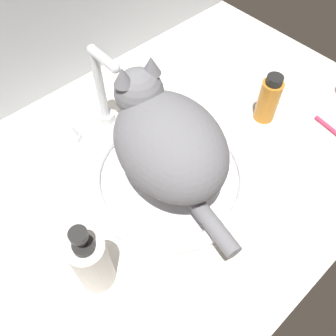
{
  "coord_description": "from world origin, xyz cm",
  "views": [
    {
      "loc": [
        -28.22,
        -33.34,
        65.55
      ],
      "look_at": [
        -0.49,
        -2.79,
        7.0
      ],
      "focal_mm": 37.64,
      "sensor_mm": 36.0,
      "label": 1
    }
  ],
  "objects_px": {
    "sink_basin": "(168,175)",
    "faucet": "(102,98)",
    "amber_bottle": "(269,99)",
    "cat": "(164,140)",
    "soap_pump_bottle": "(92,262)"
  },
  "relations": [
    {
      "from": "cat",
      "to": "amber_bottle",
      "type": "height_order",
      "value": "cat"
    },
    {
      "from": "sink_basin",
      "to": "amber_bottle",
      "type": "height_order",
      "value": "amber_bottle"
    },
    {
      "from": "sink_basin",
      "to": "faucet",
      "type": "xyz_separation_m",
      "value": [
        0.0,
        0.22,
        0.07
      ]
    },
    {
      "from": "faucet",
      "to": "cat",
      "type": "xyz_separation_m",
      "value": [
        0.0,
        -0.2,
        0.03
      ]
    },
    {
      "from": "cat",
      "to": "amber_bottle",
      "type": "relative_size",
      "value": 3.02
    },
    {
      "from": "amber_bottle",
      "to": "sink_basin",
      "type": "bearing_deg",
      "value": 175.76
    },
    {
      "from": "cat",
      "to": "soap_pump_bottle",
      "type": "distance_m",
      "value": 0.25
    },
    {
      "from": "sink_basin",
      "to": "cat",
      "type": "height_order",
      "value": "cat"
    },
    {
      "from": "faucet",
      "to": "soap_pump_bottle",
      "type": "bearing_deg",
      "value": -128.73
    },
    {
      "from": "cat",
      "to": "amber_bottle",
      "type": "distance_m",
      "value": 0.3
    },
    {
      "from": "faucet",
      "to": "cat",
      "type": "bearing_deg",
      "value": -89.24
    },
    {
      "from": "sink_basin",
      "to": "soap_pump_bottle",
      "type": "relative_size",
      "value": 1.93
    },
    {
      "from": "sink_basin",
      "to": "faucet",
      "type": "relative_size",
      "value": 1.68
    },
    {
      "from": "sink_basin",
      "to": "cat",
      "type": "xyz_separation_m",
      "value": [
        0.0,
        0.01,
        0.1
      ]
    },
    {
      "from": "sink_basin",
      "to": "soap_pump_bottle",
      "type": "bearing_deg",
      "value": -162.85
    }
  ]
}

